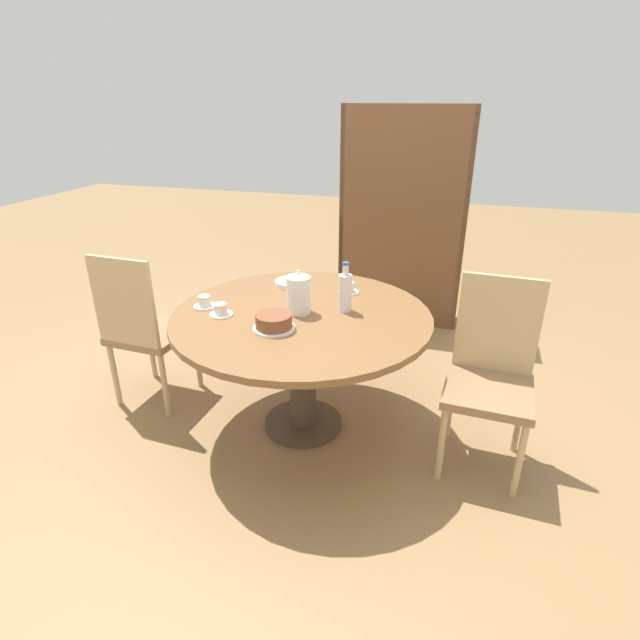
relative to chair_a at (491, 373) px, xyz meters
The scene contains 12 objects.
ground_plane 1.11m from the chair_a, behind, with size 14.00×14.00×0.00m, color #937047.
dining_table 0.99m from the chair_a, behind, with size 1.38×1.38×0.71m.
chair_a is the anchor object (origin of this frame).
chair_b 1.98m from the chair_a, behind, with size 0.44×0.44×0.98m.
bookshelf 1.86m from the chair_a, 112.48° to the left, with size 0.99×0.28×1.72m.
coffee_pot 1.05m from the chair_a, behind, with size 0.13×0.13×0.24m.
water_bottle 0.84m from the chair_a, behind, with size 0.07×0.07×0.27m.
cake_main 1.11m from the chair_a, 167.77° to the right, with size 0.21×0.21×0.08m.
cup_a 1.54m from the chair_a, behind, with size 0.12×0.12×0.06m.
cup_b 0.93m from the chair_a, 156.12° to the left, with size 0.12×0.12×0.06m.
cup_c 1.41m from the chair_a, behind, with size 0.12×0.12×0.06m.
plate_stack 1.27m from the chair_a, 162.06° to the left, with size 0.19×0.19×0.03m.
Camera 1 is at (0.78, -2.29, 1.78)m, focal length 28.00 mm.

